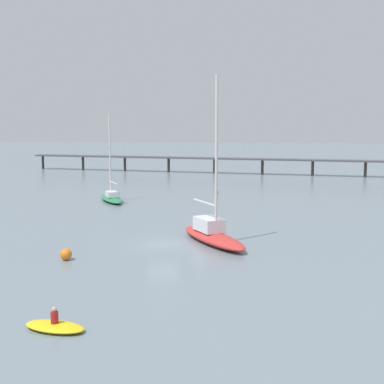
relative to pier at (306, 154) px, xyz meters
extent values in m
plane|color=slate|center=(-16.78, -55.43, -4.00)|extent=(400.00, 400.00, 0.00)
cube|color=#4C4C51|center=(-16.78, 2.39, -1.14)|extent=(74.25, 13.06, 0.30)
cylinder|color=#38332D|center=(-52.73, 7.52, -2.65)|extent=(0.50, 0.50, 2.71)
cylinder|color=#38332D|center=(-43.74, 6.24, -2.65)|extent=(0.50, 0.50, 2.71)
cylinder|color=#38332D|center=(-34.75, 4.96, -2.65)|extent=(0.50, 0.50, 2.71)
cylinder|color=#38332D|center=(-25.76, 3.68, -2.65)|extent=(0.50, 0.50, 2.71)
cylinder|color=#38332D|center=(-16.78, 2.39, -2.65)|extent=(0.50, 0.50, 2.71)
cylinder|color=#38332D|center=(-7.79, 1.11, -2.65)|extent=(0.50, 0.50, 2.71)
cylinder|color=#38332D|center=(1.20, -0.17, -2.65)|extent=(0.50, 0.50, 2.71)
cylinder|color=#38332D|center=(10.19, -1.45, -2.65)|extent=(0.50, 0.50, 2.71)
ellipsoid|color=#287F4C|center=(-26.89, -33.89, -3.68)|extent=(5.24, 7.34, 0.65)
cube|color=silver|center=(-26.61, -34.40, -3.02)|extent=(2.16, 2.36, 0.66)
cylinder|color=silver|center=(-27.06, -33.57, 1.64)|extent=(0.21, 0.21, 9.97)
cylinder|color=silver|center=(-26.22, -35.13, -1.55)|extent=(1.84, 3.21, 0.17)
ellipsoid|color=red|center=(-12.87, -54.39, -3.58)|extent=(6.95, 9.14, 0.84)
cube|color=silver|center=(-13.27, -53.76, -2.62)|extent=(2.84, 3.18, 1.09)
cylinder|color=silver|center=(-12.62, -54.78, 3.07)|extent=(0.23, 0.23, 12.46)
cylinder|color=silver|center=(-13.67, -53.11, -0.92)|extent=(2.26, 3.44, 0.19)
ellipsoid|color=yellow|center=(-18.97, -72.95, -3.83)|extent=(3.26, 1.95, 0.35)
cylinder|color=maroon|center=(-18.97, -72.95, -3.38)|extent=(0.42, 0.42, 0.55)
sphere|color=tan|center=(-18.97, -72.95, -2.98)|extent=(0.24, 0.24, 0.24)
sphere|color=orange|center=(-22.84, -60.87, -3.58)|extent=(0.84, 0.84, 0.84)
sphere|color=orange|center=(-14.56, -25.53, -3.70)|extent=(0.60, 0.60, 0.60)
camera|label=1|loc=(-9.93, -95.34, 5.73)|focal=48.49mm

